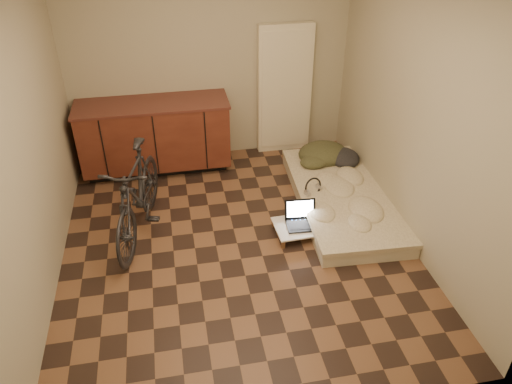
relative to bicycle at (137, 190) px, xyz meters
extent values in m
cube|color=brown|center=(0.96, -0.38, -0.53)|extent=(3.50, 4.00, 0.00)
cube|color=tan|center=(0.96, 1.62, 0.77)|extent=(3.50, 0.00, 2.60)
cube|color=tan|center=(0.96, -2.38, 0.77)|extent=(3.50, 0.00, 2.60)
cube|color=tan|center=(-0.79, -0.38, 0.77)|extent=(0.00, 4.00, 2.60)
cube|color=tan|center=(2.71, -0.38, 0.77)|extent=(0.00, 4.00, 2.60)
cube|color=black|center=(0.21, 1.36, -0.48)|extent=(1.70, 0.48, 0.10)
cube|color=#4B1E15|center=(0.21, 1.32, -0.04)|extent=(1.80, 0.60, 0.78)
cube|color=#52261E|center=(0.21, 1.32, 0.36)|extent=(1.84, 0.62, 0.03)
cube|color=beige|center=(1.91, 1.56, 0.32)|extent=(0.70, 0.10, 1.70)
imported|color=black|center=(0.00, 0.00, 0.00)|extent=(0.86, 1.71, 1.06)
cube|color=beige|center=(2.26, 0.10, -0.46)|extent=(1.10, 2.14, 0.13)
cube|color=beige|center=(2.26, 0.10, -0.37)|extent=(1.12, 2.16, 0.05)
cube|color=brown|center=(1.41, -0.54, -0.49)|extent=(0.04, 0.04, 0.09)
cube|color=brown|center=(1.39, -0.17, -0.49)|extent=(0.04, 0.04, 0.09)
cube|color=brown|center=(2.01, -0.51, -0.49)|extent=(0.04, 0.04, 0.09)
cube|color=brown|center=(1.99, -0.15, -0.49)|extent=(0.04, 0.04, 0.09)
cube|color=white|center=(1.70, -0.34, -0.43)|extent=(0.67, 0.45, 0.02)
cube|color=black|center=(1.66, -0.36, -0.41)|extent=(0.34, 0.26, 0.02)
cube|color=black|center=(1.67, -0.21, -0.30)|extent=(0.33, 0.08, 0.21)
cube|color=white|center=(1.67, -0.21, -0.30)|extent=(0.28, 0.06, 0.17)
ellipsoid|color=white|center=(1.91, -0.41, -0.40)|extent=(0.09, 0.11, 0.03)
camera|label=1|loc=(0.39, -4.38, 2.75)|focal=35.00mm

